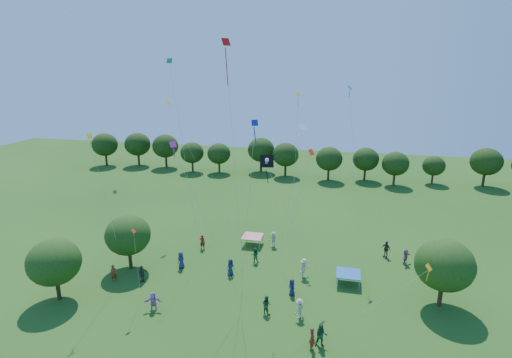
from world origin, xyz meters
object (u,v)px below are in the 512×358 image
(near_tree_north, at_px, (128,235))
(tent_red_stripe, at_px, (253,236))
(red_high_kite, at_px, (229,92))
(pirate_kite, at_px, (269,165))
(near_tree_east, at_px, (445,265))
(tent_blue, at_px, (348,274))
(near_tree_west, at_px, (54,262))

(near_tree_north, height_order, tent_red_stripe, near_tree_north)
(red_high_kite, bearing_deg, pirate_kite, -29.45)
(near_tree_east, distance_m, tent_blue, 8.40)
(tent_red_stripe, xyz_separation_m, pirate_kite, (3.98, -11.22, 11.31))
(tent_blue, height_order, pirate_kite, pirate_kite)
(pirate_kite, bearing_deg, near_tree_north, 168.05)
(near_tree_north, bearing_deg, near_tree_west, -116.64)
(tent_red_stripe, height_order, tent_blue, same)
(red_high_kite, bearing_deg, near_tree_west, -159.10)
(near_tree_west, relative_size, red_high_kite, 0.27)
(near_tree_west, distance_m, near_tree_north, 7.27)
(tent_blue, bearing_deg, near_tree_east, -14.32)
(tent_red_stripe, bearing_deg, near_tree_north, -143.18)
(tent_blue, height_order, red_high_kite, red_high_kite)
(red_high_kite, bearing_deg, near_tree_east, 2.73)
(near_tree_north, distance_m, tent_red_stripe, 13.75)
(near_tree_north, height_order, pirate_kite, pirate_kite)
(near_tree_north, distance_m, near_tree_east, 29.21)
(tent_blue, relative_size, red_high_kite, 0.11)
(tent_red_stripe, relative_size, red_high_kite, 0.11)
(near_tree_west, distance_m, red_high_kite, 20.88)
(tent_red_stripe, distance_m, red_high_kite, 19.07)
(near_tree_north, bearing_deg, red_high_kite, -5.30)
(pirate_kite, distance_m, red_high_kite, 6.92)
(near_tree_west, relative_size, near_tree_east, 0.93)
(tent_red_stripe, relative_size, pirate_kite, 0.19)
(near_tree_west, height_order, tent_red_stripe, near_tree_west)
(near_tree_west, bearing_deg, tent_blue, 18.49)
(near_tree_west, distance_m, pirate_kite, 20.34)
(near_tree_east, distance_m, tent_red_stripe, 20.36)
(near_tree_east, bearing_deg, near_tree_north, 179.69)
(near_tree_west, xyz_separation_m, tent_red_stripe, (14.07, 14.59, -2.56))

